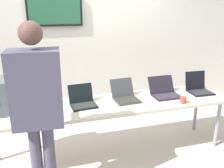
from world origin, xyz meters
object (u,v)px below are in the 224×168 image
at_px(laptop_station_1, 83,101).
at_px(coffee_mug, 183,100).
at_px(person, 38,102).
at_px(workbench, 112,106).
at_px(laptop_station_0, 37,105).
at_px(laptop_station_3, 165,92).
at_px(laptop_station_2, 125,95).
at_px(laptop_station_4, 198,88).

relative_size(laptop_station_1, coffee_mug, 4.07).
height_order(laptop_station_1, person, person).
bearing_deg(coffee_mug, workbench, 163.95).
xyz_separation_m(person, coffee_mug, (1.74, 0.37, -0.33)).
distance_m(laptop_station_0, laptop_station_1, 0.54).
bearing_deg(workbench, coffee_mug, -16.05).
relative_size(laptop_station_3, person, 0.21).
bearing_deg(workbench, person, -144.50).
bearing_deg(person, laptop_station_2, 32.73).
distance_m(workbench, laptop_station_1, 0.38).
distance_m(laptop_station_2, person, 1.31).
relative_size(workbench, person, 1.73).
bearing_deg(laptop_station_3, laptop_station_1, -179.28).
bearing_deg(coffee_mug, person, -167.94).
bearing_deg(workbench, laptop_station_3, 4.37).
xyz_separation_m(laptop_station_4, person, (-2.17, -0.68, 0.31)).
height_order(laptop_station_3, person, person).
bearing_deg(laptop_station_4, laptop_station_3, 179.41).
xyz_separation_m(laptop_station_3, laptop_station_4, (0.53, -0.01, 0.01)).
bearing_deg(workbench, laptop_station_4, 2.35).
relative_size(workbench, laptop_station_0, 8.18).
xyz_separation_m(laptop_station_2, laptop_station_4, (1.10, -0.01, 0.01)).
bearing_deg(workbench, laptop_station_2, 18.65).
bearing_deg(laptop_station_4, laptop_station_1, -179.70).
height_order(laptop_station_1, laptop_station_2, laptop_station_2).
xyz_separation_m(laptop_station_0, laptop_station_4, (2.21, -0.02, 0.01)).
xyz_separation_m(laptop_station_0, laptop_station_3, (1.68, -0.01, 0.00)).
distance_m(workbench, laptop_station_4, 1.31).
distance_m(workbench, laptop_station_0, 0.91).
xyz_separation_m(workbench, laptop_station_0, (-0.91, 0.07, 0.10)).
height_order(laptop_station_0, coffee_mug, laptop_station_0).
bearing_deg(laptop_station_2, person, -147.27).
bearing_deg(laptop_station_1, laptop_station_3, 0.72).
bearing_deg(laptop_station_0, workbench, -4.38).
bearing_deg(laptop_station_2, laptop_station_0, 179.93).
relative_size(laptop_station_2, coffee_mug, 4.62).
bearing_deg(laptop_station_2, laptop_station_3, -0.93).
bearing_deg(laptop_station_2, laptop_station_4, -0.77).
bearing_deg(laptop_station_3, laptop_station_4, -0.59).
xyz_separation_m(workbench, person, (-0.87, -0.62, 0.41)).
height_order(laptop_station_0, laptop_station_4, laptop_station_4).
bearing_deg(laptop_station_1, coffee_mug, -13.45).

